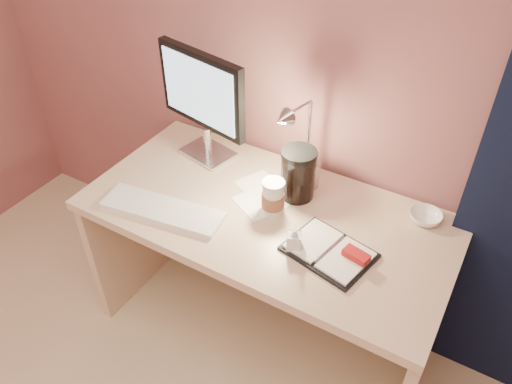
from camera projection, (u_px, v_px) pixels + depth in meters
The scene contains 12 objects.
desk at pixel (275, 241), 2.08m from camera, with size 1.40×0.70×0.73m.
monitor at pixel (204, 97), 2.00m from camera, with size 0.44×0.20×0.47m.
keyboard at pixel (163, 210), 1.88m from camera, with size 0.47×0.14×0.02m, color white.
planner at pixel (331, 252), 1.71m from camera, with size 0.32×0.27×0.04m.
paper_b at pixel (260, 202), 1.93m from camera, with size 0.17×0.17×0.00m, color white.
paper_c at pixel (259, 185), 2.01m from camera, with size 0.15×0.15×0.00m, color white.
coffee_cup at pixel (273, 198), 1.85m from camera, with size 0.09×0.09×0.14m.
clear_cup at pixel (310, 171), 1.96m from camera, with size 0.08×0.08×0.14m, color white.
bowl at pixel (425, 217), 1.83m from camera, with size 0.12×0.12×0.04m, color white.
lotion_bottle at pixel (294, 239), 1.70m from camera, with size 0.05×0.05×0.11m, color silver.
dark_jar at pixel (298, 176), 1.90m from camera, with size 0.13×0.13×0.19m, color black.
desk_lamp at pixel (303, 142), 1.83m from camera, with size 0.12×0.23×0.38m.
Camera 1 is at (0.68, 0.14, 1.98)m, focal length 35.00 mm.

